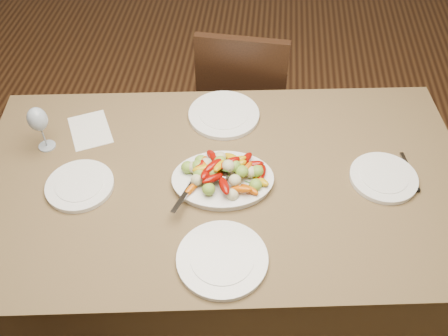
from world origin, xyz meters
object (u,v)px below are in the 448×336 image
object	(u,v)px
dining_table	(224,238)
plate_left	(80,186)
plate_far	(224,115)
wine_glass	(40,127)
serving_platter	(223,181)
plate_near	(222,259)
plate_right	(383,178)
chair_far	(245,97)

from	to	relation	value
dining_table	plate_left	bearing A→B (deg)	-170.36
dining_table	plate_far	distance (m)	0.52
dining_table	plate_left	distance (m)	0.65
plate_left	wine_glass	size ratio (longest dim) A/B	1.21
serving_platter	plate_near	size ratio (longest dim) A/B	1.21
plate_right	plate_far	xyz separation A→B (m)	(-0.62, 0.29, 0.00)
chair_far	wine_glass	world-z (taller)	wine_glass
plate_left	wine_glass	world-z (taller)	wine_glass
plate_right	plate_far	distance (m)	0.69
wine_glass	plate_right	bearing A→B (deg)	-2.25
plate_right	wine_glass	bearing A→B (deg)	177.75
dining_table	plate_far	world-z (taller)	plate_far
dining_table	wine_glass	size ratio (longest dim) A/B	8.98
wine_glass	plate_left	bearing A→B (deg)	-45.51
dining_table	plate_far	size ratio (longest dim) A/B	6.23
serving_platter	plate_left	size ratio (longest dim) A/B	1.46
dining_table	plate_left	xyz separation A→B (m)	(-0.52, -0.09, 0.39)
serving_platter	plate_near	bearing A→B (deg)	-84.83
serving_platter	wine_glass	size ratio (longest dim) A/B	1.76
plate_right	wine_glass	distance (m)	1.30
plate_left	plate_far	world-z (taller)	same
dining_table	wine_glass	distance (m)	0.86
dining_table	plate_near	size ratio (longest dim) A/B	6.21
serving_platter	plate_right	size ratio (longest dim) A/B	1.45
plate_left	plate_near	distance (m)	0.61
serving_platter	wine_glass	xyz separation A→B (m)	(-0.71, 0.12, 0.09)
dining_table	plate_left	world-z (taller)	plate_left
plate_near	wine_glass	bearing A→B (deg)	148.29
dining_table	chair_far	size ratio (longest dim) A/B	1.94
serving_platter	plate_right	distance (m)	0.59
dining_table	chair_far	world-z (taller)	chair_far
wine_glass	plate_far	bearing A→B (deg)	19.84
wine_glass	plate_near	bearing A→B (deg)	-31.71
serving_platter	plate_left	distance (m)	0.52
plate_far	plate_near	world-z (taller)	same
wine_glass	dining_table	bearing A→B (deg)	-8.49
serving_platter	plate_right	world-z (taller)	serving_platter
dining_table	chair_far	bearing A→B (deg)	87.93
serving_platter	chair_far	bearing A→B (deg)	87.79
serving_platter	wine_glass	world-z (taller)	wine_glass
dining_table	plate_right	xyz separation A→B (m)	(0.59, 0.06, 0.39)
dining_table	plate_near	bearing A→B (deg)	-85.53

